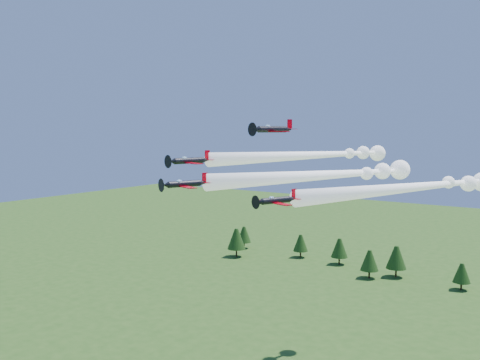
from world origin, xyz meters
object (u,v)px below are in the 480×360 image
Objects in this scene: plane_lead at (332,175)px; plane_slot at (272,129)px; plane_right at (418,187)px; plane_left at (317,155)px.

plane_slot is at bearing -118.41° from plane_lead.
plane_lead is 15.47m from plane_right.
plane_right is (23.51, -8.03, -4.61)m from plane_left.
plane_left is (-11.90, 18.00, 2.34)m from plane_lead.
plane_lead reaches higher than plane_right.
plane_slot reaches higher than plane_left.
plane_lead is 13.06m from plane_slot.
plane_lead is 21.71m from plane_left.
plane_left is 25.54m from plane_slot.
plane_left reaches higher than plane_right.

